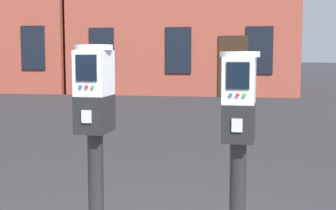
% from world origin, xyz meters
% --- Properties ---
extents(parking_meter_near_kerb, '(0.23, 0.26, 1.41)m').
position_xyz_m(parking_meter_near_kerb, '(-0.30, -0.30, 1.11)').
color(parking_meter_near_kerb, black).
rests_on(parking_meter_near_kerb, sidewalk_slab).
extents(parking_meter_twin_adjacent, '(0.23, 0.26, 1.37)m').
position_xyz_m(parking_meter_twin_adjacent, '(0.51, -0.30, 1.08)').
color(parking_meter_twin_adjacent, black).
rests_on(parking_meter_twin_adjacent, sidewalk_slab).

